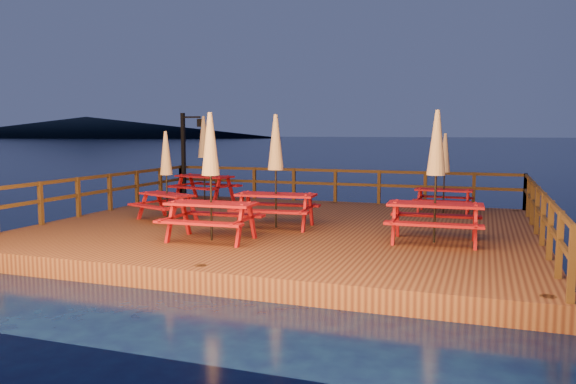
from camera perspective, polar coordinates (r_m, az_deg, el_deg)
name	(u,v)px	position (r m, az deg, el deg)	size (l,w,h in m)	color
ground	(287,240)	(14.30, -0.10, -4.91)	(500.00, 500.00, 0.00)	black
deck	(287,232)	(14.26, -0.10, -4.13)	(12.00, 10.00, 0.40)	#452316
deck_piles	(287,252)	(14.36, -0.10, -6.09)	(11.44, 9.44, 1.40)	#31220F
railing	(308,188)	(15.79, 2.04, 0.41)	(11.80, 9.75, 1.10)	#31220F
lamp_post	(187,147)	(20.43, -10.20, 4.53)	(0.85, 0.18, 3.00)	black
headland_left	(86,127)	(261.57, -19.81, 6.22)	(180.00, 84.00, 9.00)	black
picnic_table_0	(444,172)	(16.75, 15.60, 1.99)	(1.64, 1.36, 2.29)	maroon
picnic_table_1	(204,157)	(19.18, -8.53, 3.53)	(2.31, 2.04, 2.86)	maroon
picnic_table_2	(166,174)	(15.17, -12.25, 1.77)	(2.03, 1.87, 2.35)	maroon
picnic_table_3	(436,174)	(12.17, 14.79, 1.74)	(2.02, 1.69, 2.80)	maroon
picnic_table_4	(211,175)	(12.12, -7.86, 1.76)	(1.98, 1.64, 2.75)	maroon
picnic_table_5	(276,169)	(13.69, -1.25, 2.34)	(2.05, 1.73, 2.76)	maroon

